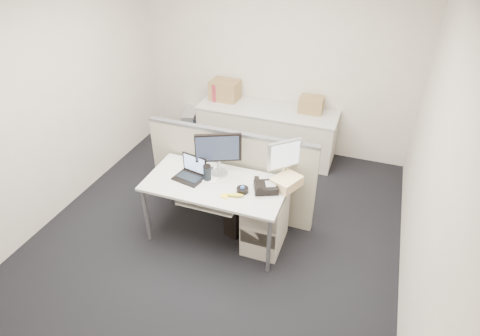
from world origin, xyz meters
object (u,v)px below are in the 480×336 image
at_px(desk_phone, 266,187).
at_px(desk, 216,188).
at_px(monitor_main, 218,154).
at_px(laptop, 188,170).

bearing_deg(desk_phone, desk, 162.34).
xyz_separation_m(monitor_main, desk_phone, (0.57, -0.12, -0.21)).
height_order(desk, monitor_main, monitor_main).
bearing_deg(desk, monitor_main, 99.97).
relative_size(desk, desk_phone, 6.21).
distance_m(monitor_main, laptop, 0.36).
xyz_separation_m(desk, laptop, (-0.30, -0.02, 0.18)).
height_order(desk, laptop, laptop).
xyz_separation_m(monitor_main, laptop, (-0.27, -0.20, -0.13)).
height_order(laptop, desk_phone, laptop).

